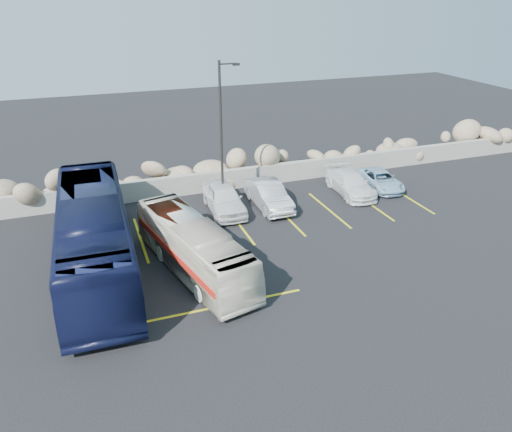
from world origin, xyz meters
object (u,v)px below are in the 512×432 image
object	(u,v)px
tour_coach	(94,235)
car_a	(224,198)
car_b	(269,195)
car_c	(350,183)
car_d	(381,180)
lamppost	(222,132)
vintage_bus	(194,247)

from	to	relation	value
tour_coach	car_a	xyz separation A→B (m)	(7.00, 4.11, -0.93)
car_b	car_c	world-z (taller)	car_b
car_c	car_d	size ratio (longest dim) A/B	1.15
car_a	car_d	distance (m)	10.03
car_c	car_b	bearing A→B (deg)	-174.58
lamppost	car_a	world-z (taller)	lamppost
car_b	car_d	xyz separation A→B (m)	(7.51, 0.29, -0.18)
tour_coach	car_a	world-z (taller)	tour_coach
lamppost	tour_coach	bearing A→B (deg)	-146.42
lamppost	tour_coach	size ratio (longest dim) A/B	0.66
lamppost	car_a	distance (m)	3.61
tour_coach	car_c	world-z (taller)	tour_coach
car_a	car_c	bearing A→B (deg)	1.84
car_b	car_d	distance (m)	7.51
vintage_bus	car_b	distance (m)	7.77
lamppost	car_b	bearing A→B (deg)	-21.46
tour_coach	car_d	size ratio (longest dim) A/B	3.15
lamppost	tour_coach	world-z (taller)	lamppost
vintage_bus	tour_coach	size ratio (longest dim) A/B	0.69
car_a	lamppost	bearing A→B (deg)	76.65
vintage_bus	car_a	size ratio (longest dim) A/B	1.89
tour_coach	lamppost	bearing A→B (deg)	35.07
vintage_bus	car_d	distance (m)	14.28
vintage_bus	car_b	size ratio (longest dim) A/B	1.93
vintage_bus	car_d	xyz separation A→B (m)	(13.08, 5.70, -0.63)
car_a	tour_coach	bearing A→B (deg)	-147.07
vintage_bus	car_d	bearing A→B (deg)	10.84
vintage_bus	car_a	xyz separation A→B (m)	(3.05, 5.66, -0.41)
car_a	car_d	bearing A→B (deg)	2.70
lamppost	car_a	bearing A→B (deg)	-105.84
car_a	car_b	xyz separation A→B (m)	(2.52, -0.26, -0.04)
car_c	lamppost	bearing A→B (deg)	178.02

